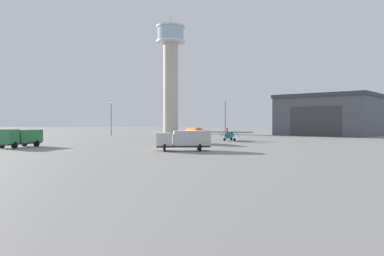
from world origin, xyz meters
name	(u,v)px	position (x,y,z in m)	size (l,w,h in m)	color
ground_plane	(174,147)	(0.00, 0.00, 0.00)	(400.00, 400.00, 0.00)	gray
control_tower	(171,68)	(-6.83, 67.98, 22.01)	(9.62, 9.62, 40.03)	#B2AD9E
hangar	(329,115)	(40.18, 50.50, 5.74)	(33.47, 32.90, 11.44)	#4C5159
airplane_teal	(230,135)	(9.57, 18.85, 1.26)	(9.18, 7.17, 2.70)	teal
truck_box_green	(20,137)	(-23.16, -0.75, 1.57)	(4.48, 7.18, 2.76)	#38383D
truck_box_silver	(184,139)	(1.80, -6.26, 1.53)	(7.35, 3.84, 2.67)	#38383D
truck_fuel_tanker_orange	(196,135)	(3.04, 8.95, 1.60)	(4.51, 7.25, 2.84)	#38383D
light_post_west	(111,116)	(-21.62, 46.60, 5.50)	(0.44, 0.44, 9.30)	#38383D
light_post_east	(225,114)	(10.72, 53.49, 6.02)	(0.44, 0.44, 10.31)	#38383D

